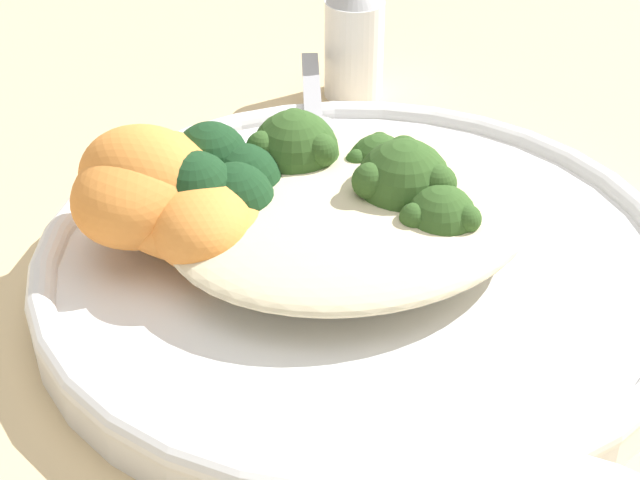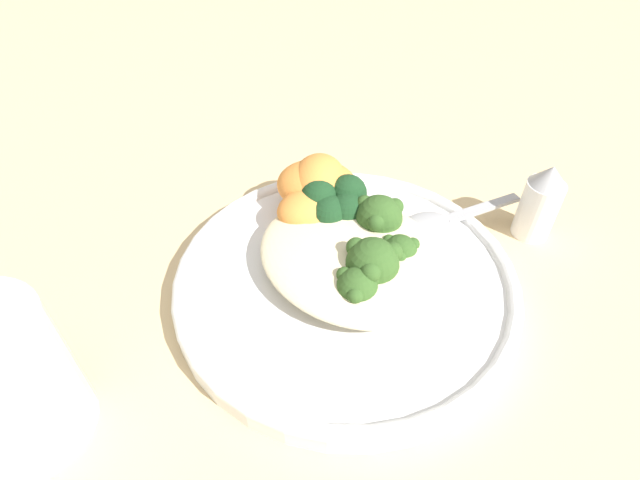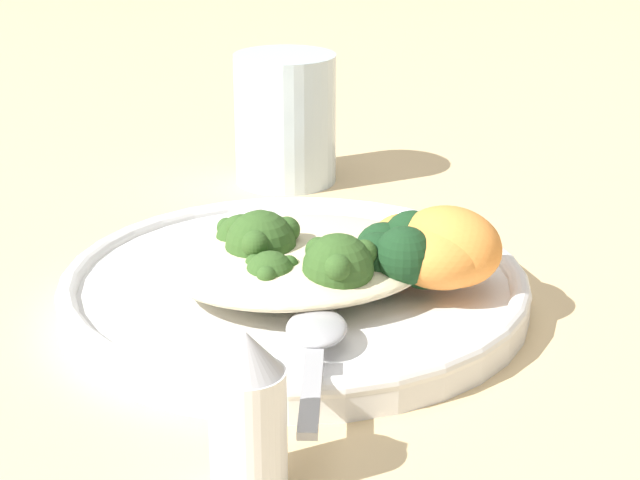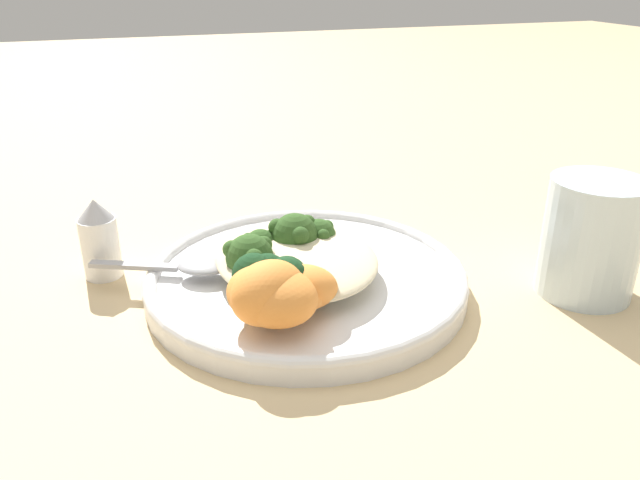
{
  "view_description": "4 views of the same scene",
  "coord_description": "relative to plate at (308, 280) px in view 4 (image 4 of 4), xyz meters",
  "views": [
    {
      "loc": [
        -0.18,
        -0.3,
        0.27
      ],
      "look_at": [
        -0.02,
        0.02,
        0.03
      ],
      "focal_mm": 60.0,
      "sensor_mm": 36.0,
      "label": 1
    },
    {
      "loc": [
        0.16,
        -0.2,
        0.31
      ],
      "look_at": [
        -0.02,
        0.01,
        0.05
      ],
      "focal_mm": 28.0,
      "sensor_mm": 36.0,
      "label": 2
    },
    {
      "loc": [
        0.21,
        0.55,
        0.26
      ],
      "look_at": [
        -0.02,
        0.01,
        0.04
      ],
      "focal_mm": 60.0,
      "sensor_mm": 36.0,
      "label": 3
    },
    {
      "loc": [
        -0.45,
        0.16,
        0.26
      ],
      "look_at": [
        -0.0,
        0.01,
        0.05
      ],
      "focal_mm": 35.0,
      "sensor_mm": 36.0,
      "label": 4
    }
  ],
  "objects": [
    {
      "name": "broccoli_stalk_1",
      "position": [
        0.02,
        0.0,
        0.03
      ],
      "size": [
        0.08,
        0.04,
        0.04
      ],
      "rotation": [
        0.0,
        0.0,
        0.09
      ],
      "color": "#9EBC66",
      "rests_on": "plate"
    },
    {
      "name": "quinoa_mound",
      "position": [
        0.01,
        0.01,
        0.02
      ],
      "size": [
        0.16,
        0.13,
        0.02
      ],
      "primitive_type": "ellipsoid",
      "color": "beige",
      "rests_on": "plate"
    },
    {
      "name": "broccoli_stalk_0",
      "position": [
        0.02,
        -0.01,
        0.02
      ],
      "size": [
        0.09,
        0.05,
        0.03
      ],
      "rotation": [
        0.0,
        0.0,
        -0.4
      ],
      "color": "#9EBC66",
      "rests_on": "plate"
    },
    {
      "name": "salt_shaker",
      "position": [
        0.09,
        0.16,
        0.02
      ],
      "size": [
        0.03,
        0.03,
        0.07
      ],
      "color": "white",
      "rests_on": "ground_plane"
    },
    {
      "name": "sweet_potato_chunk_2",
      "position": [
        -0.06,
        0.03,
        0.02
      ],
      "size": [
        0.08,
        0.09,
        0.03
      ],
      "primitive_type": "ellipsoid",
      "rotation": [
        0.0,
        0.0,
        2.09
      ],
      "color": "orange",
      "rests_on": "plate"
    },
    {
      "name": "ground_plane",
      "position": [
        0.0,
        -0.02,
        -0.01
      ],
      "size": [
        4.0,
        4.0,
        0.0
      ],
      "primitive_type": "plane",
      "color": "#D6B784"
    },
    {
      "name": "kale_tuft",
      "position": [
        -0.04,
        0.04,
        0.03
      ],
      "size": [
        0.06,
        0.06,
        0.04
      ],
      "color": "#193D1E",
      "rests_on": "plate"
    },
    {
      "name": "sweet_potato_chunk_3",
      "position": [
        -0.06,
        0.02,
        0.03
      ],
      "size": [
        0.06,
        0.07,
        0.03
      ],
      "primitive_type": "ellipsoid",
      "rotation": [
        0.0,
        0.0,
        1.16
      ],
      "color": "orange",
      "rests_on": "plate"
    },
    {
      "name": "sweet_potato_chunk_0",
      "position": [
        -0.07,
        0.05,
        0.03
      ],
      "size": [
        0.07,
        0.08,
        0.05
      ],
      "primitive_type": "ellipsoid",
      "rotation": [
        0.0,
        0.0,
        2.18
      ],
      "color": "orange",
      "rests_on": "plate"
    },
    {
      "name": "spoon",
      "position": [
        0.03,
        0.09,
        0.01
      ],
      "size": [
        0.07,
        0.12,
        0.01
      ],
      "rotation": [
        0.0,
        0.0,
        1.14
      ],
      "color": "#A3A3A8",
      "rests_on": "plate"
    },
    {
      "name": "broccoli_stalk_3",
      "position": [
        -0.0,
        0.04,
        0.03
      ],
      "size": [
        0.04,
        0.09,
        0.04
      ],
      "rotation": [
        0.0,
        0.0,
        1.31
      ],
      "color": "#9EBC66",
      "rests_on": "plate"
    },
    {
      "name": "plate",
      "position": [
        0.0,
        0.0,
        0.0
      ],
      "size": [
        0.27,
        0.27,
        0.02
      ],
      "color": "white",
      "rests_on": "ground_plane"
    },
    {
      "name": "sweet_potato_chunk_1",
      "position": [
        -0.07,
        0.05,
        0.03
      ],
      "size": [
        0.09,
        0.09,
        0.04
      ],
      "primitive_type": "ellipsoid",
      "rotation": [
        0.0,
        0.0,
        0.56
      ],
      "color": "orange",
      "rests_on": "plate"
    },
    {
      "name": "water_glass",
      "position": [
        -0.07,
        -0.22,
        0.04
      ],
      "size": [
        0.08,
        0.08,
        0.1
      ],
      "primitive_type": "cylinder",
      "color": "silver",
      "rests_on": "ground_plane"
    },
    {
      "name": "broccoli_stalk_2",
      "position": [
        0.02,
        0.02,
        0.02
      ],
      "size": [
        0.09,
        0.07,
        0.03
      ],
      "rotation": [
        0.0,
        0.0,
        0.63
      ],
      "color": "#9EBC66",
      "rests_on": "plate"
    }
  ]
}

